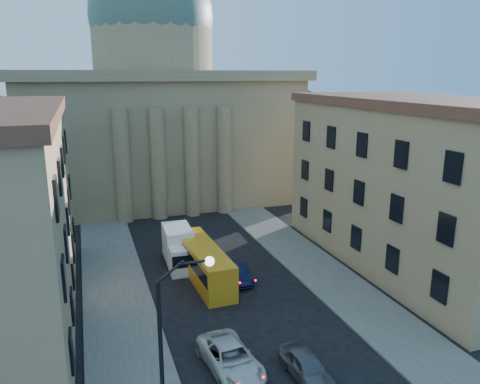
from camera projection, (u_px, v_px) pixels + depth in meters
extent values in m
cube|color=#52504B|center=(123.00, 333.00, 30.72)|extent=(5.00, 60.00, 0.15)
cube|color=#52504B|center=(349.00, 295.00, 36.02)|extent=(5.00, 60.00, 0.15)
cube|color=#7C6A4C|center=(157.00, 136.00, 66.32)|extent=(34.00, 26.00, 16.00)
cube|color=#7C6A4C|center=(154.00, 75.00, 64.27)|extent=(35.50, 27.50, 1.20)
cylinder|color=#7C6A4C|center=(153.00, 48.00, 63.39)|extent=(16.00, 16.00, 8.00)
sphere|color=#4F6B5A|center=(152.00, 17.00, 62.41)|extent=(16.40, 16.40, 16.40)
cube|color=#7C6A4C|center=(297.00, 149.00, 71.64)|extent=(13.00, 13.00, 11.00)
cone|color=brown|center=(298.00, 99.00, 69.80)|extent=(26.02, 26.02, 4.00)
cylinder|color=#7C6A4C|center=(122.00, 166.00, 52.70)|extent=(1.80, 1.80, 13.00)
cylinder|color=#7C6A4C|center=(158.00, 164.00, 53.95)|extent=(1.80, 1.80, 13.00)
cylinder|color=#7C6A4C|center=(192.00, 162.00, 55.19)|extent=(1.80, 1.80, 13.00)
cylinder|color=#7C6A4C|center=(224.00, 160.00, 56.44)|extent=(1.80, 1.80, 13.00)
cube|color=tan|center=(414.00, 187.00, 40.64)|extent=(11.00, 26.00, 14.00)
cube|color=brown|center=(422.00, 102.00, 38.86)|extent=(11.60, 26.60, 0.80)
cylinder|color=black|center=(161.00, 364.00, 20.89)|extent=(0.20, 0.20, 8.00)
cylinder|color=black|center=(170.00, 272.00, 20.00)|extent=(1.30, 0.12, 0.96)
cylinder|color=black|center=(193.00, 262.00, 20.24)|extent=(1.30, 0.12, 0.12)
sphere|color=white|center=(210.00, 261.00, 20.48)|extent=(0.44, 0.44, 0.44)
imported|color=silver|center=(231.00, 358.00, 26.76)|extent=(3.11, 5.81, 1.55)
imported|color=#535258|center=(307.00, 367.00, 26.02)|extent=(2.01, 4.46, 1.49)
imported|color=black|center=(237.00, 273.00, 38.46)|extent=(1.55, 4.28, 1.40)
cube|color=orange|center=(204.00, 263.00, 38.60)|extent=(2.70, 10.27, 2.87)
cube|color=black|center=(204.00, 258.00, 38.49)|extent=(2.73, 9.71, 1.02)
cylinder|color=black|center=(206.00, 295.00, 35.16)|extent=(0.31, 0.94, 0.93)
cylinder|color=black|center=(229.00, 291.00, 35.80)|extent=(0.31, 0.94, 0.93)
cylinder|color=black|center=(182.00, 259.00, 41.87)|extent=(0.31, 0.94, 0.93)
cylinder|color=black|center=(202.00, 257.00, 42.51)|extent=(0.31, 0.94, 0.93)
cube|color=white|center=(183.00, 260.00, 39.90)|extent=(2.34, 2.43, 2.35)
cube|color=black|center=(185.00, 262.00, 38.78)|extent=(2.16, 0.20, 1.08)
cube|color=white|center=(178.00, 243.00, 42.23)|extent=(2.50, 4.20, 3.04)
cylinder|color=black|center=(172.00, 271.00, 39.45)|extent=(0.31, 0.89, 0.88)
cylinder|color=black|center=(195.00, 268.00, 39.99)|extent=(0.31, 0.89, 0.88)
cylinder|color=black|center=(166.00, 254.00, 43.09)|extent=(0.31, 0.89, 0.88)
cylinder|color=black|center=(187.00, 252.00, 43.64)|extent=(0.31, 0.89, 0.88)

